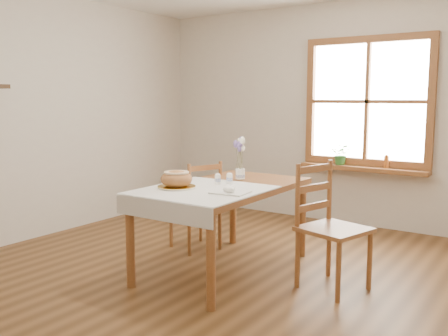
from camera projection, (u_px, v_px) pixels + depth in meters
The scene contains 18 objects.
ground at pixel (204, 280), 4.11m from camera, with size 5.00×5.00×0.00m, color brown.
room_walls at pixel (202, 70), 3.87m from camera, with size 4.60×5.10×2.65m.
window at pixel (367, 102), 5.66m from camera, with size 1.46×0.08×1.46m.
window_sill at pixel (363, 169), 5.71m from camera, with size 1.46×0.20×0.05m.
dining_table at pixel (224, 195), 4.27m from camera, with size 0.90×1.60×0.75m.
table_linen at pixel (203, 190), 4.00m from camera, with size 0.91×0.99×0.01m, color silver.
chair_left at pixel (195, 205), 4.94m from camera, with size 0.41×0.43×0.88m, color brown, non-canonical shape.
chair_right at pixel (334, 227), 3.87m from camera, with size 0.46×0.48×0.99m, color brown, non-canonical shape.
bread_plate at pixel (177, 187), 4.07m from camera, with size 0.30×0.30×0.02m, color white.
bread_loaf at pixel (176, 177), 4.06m from camera, with size 0.26×0.26×0.14m, color #AE703D.
egg_napkin at pixel (230, 192), 3.86m from camera, with size 0.27×0.23×0.01m, color silver.
eggs at pixel (230, 188), 3.85m from camera, with size 0.21×0.19×0.05m, color white, non-canonical shape.
salt_shaker at pixel (218, 179), 4.24m from camera, with size 0.05×0.05×0.10m, color white.
pepper_shaker at pixel (229, 178), 4.26m from camera, with size 0.05×0.05×0.10m, color white.
flower_vase at pixel (240, 175), 4.54m from camera, with size 0.09×0.09×0.09m, color white.
lavender_bouquet at pixel (240, 154), 4.51m from camera, with size 0.15×0.15×0.28m, color #6C589C, non-canonical shape.
potted_plant at pixel (341, 157), 5.84m from camera, with size 0.22×0.24×0.19m, color #2F6F2C.
amber_bottle at pixel (386, 161), 5.55m from camera, with size 0.05×0.05×0.15m, color #AE5B20.
Camera 1 is at (2.35, -3.17, 1.49)m, focal length 40.00 mm.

